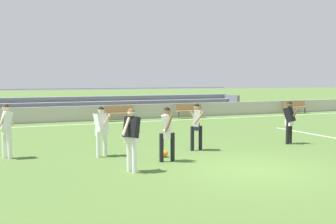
{
  "coord_description": "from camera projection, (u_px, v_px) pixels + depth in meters",
  "views": [
    {
      "loc": [
        -6.36,
        -9.12,
        2.5
      ],
      "look_at": [
        -0.64,
        4.35,
        1.28
      ],
      "focal_mm": 42.82,
      "sensor_mm": 36.0,
      "label": 1
    }
  ],
  "objects": [
    {
      "name": "player_white_overlapping",
      "position": [
        101.0,
        127.0,
        12.85
      ],
      "size": [
        0.5,
        0.69,
        1.61
      ],
      "color": "white",
      "rests_on": "ground"
    },
    {
      "name": "soccer_ball",
      "position": [
        165.0,
        154.0,
        12.78
      ],
      "size": [
        0.22,
        0.22,
        0.22
      ],
      "primitive_type": "sphere",
      "color": "orange",
      "rests_on": "ground"
    },
    {
      "name": "player_white_deep_cover",
      "position": [
        196.0,
        123.0,
        13.93
      ],
      "size": [
        0.45,
        0.65,
        1.64
      ],
      "color": "black",
      "rests_on": "ground"
    },
    {
      "name": "player_dark_wide_left",
      "position": [
        289.0,
        119.0,
        15.35
      ],
      "size": [
        0.52,
        0.63,
        1.63
      ],
      "color": "black",
      "rests_on": "ground"
    },
    {
      "name": "bench_near_bin",
      "position": [
        296.0,
        106.0,
        28.92
      ],
      "size": [
        1.8,
        0.4,
        0.9
      ],
      "color": "#99754C",
      "rests_on": "ground"
    },
    {
      "name": "field_line_penalty_mark",
      "position": [
        307.0,
        133.0,
        18.41
      ],
      "size": [
        0.12,
        4.4,
        0.01
      ],
      "primitive_type": "cube",
      "color": "white",
      "rests_on": "ground"
    },
    {
      "name": "bench_near_wall_gap",
      "position": [
        189.0,
        109.0,
        25.58
      ],
      "size": [
        1.8,
        0.4,
        0.9
      ],
      "color": "#99754C",
      "rests_on": "ground"
    },
    {
      "name": "ground_plane",
      "position": [
        251.0,
        169.0,
        11.05
      ],
      "size": [
        160.0,
        160.0,
        0.0
      ],
      "primitive_type": "plane",
      "color": "#4C6B30"
    },
    {
      "name": "player_dark_trailing_run",
      "position": [
        132.0,
        134.0,
        10.66
      ],
      "size": [
        0.68,
        0.51,
        1.72
      ],
      "color": "white",
      "rests_on": "ground"
    },
    {
      "name": "bleacher_stand",
      "position": [
        107.0,
        105.0,
        26.37
      ],
      "size": [
        19.23,
        2.35,
        1.87
      ],
      "color": "#9EA3AD",
      "rests_on": "ground"
    },
    {
      "name": "player_white_dropping_back",
      "position": [
        6.0,
        126.0,
        12.48
      ],
      "size": [
        0.5,
        0.46,
        1.72
      ],
      "color": "white",
      "rests_on": "ground"
    },
    {
      "name": "sideline_wall",
      "position": [
        112.0,
        112.0,
        24.34
      ],
      "size": [
        48.0,
        0.16,
        0.9
      ],
      "primitive_type": "cube",
      "color": "#BCB7AD",
      "rests_on": "ground"
    },
    {
      "name": "bench_far_left",
      "position": [
        120.0,
        112.0,
        23.79
      ],
      "size": [
        1.8,
        0.4,
        0.9
      ],
      "color": "#99754C",
      "rests_on": "ground"
    },
    {
      "name": "player_white_pressing_high",
      "position": [
        167.0,
        129.0,
        12.04
      ],
      "size": [
        0.49,
        0.6,
        1.65
      ],
      "color": "black",
      "rests_on": "ground"
    },
    {
      "name": "field_line_sideline",
      "position": [
        120.0,
        123.0,
        22.84
      ],
      "size": [
        44.0,
        0.12,
        0.01
      ],
      "primitive_type": "cube",
      "color": "white",
      "rests_on": "ground"
    }
  ]
}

